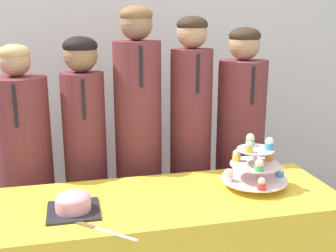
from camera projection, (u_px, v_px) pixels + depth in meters
name	position (u px, v px, depth m)	size (l,w,h in m)	color
wall_back	(125.00, 47.00, 3.22)	(9.00, 0.06, 2.70)	silver
round_cake	(73.00, 203.00, 1.84)	(0.23, 0.23, 0.09)	#232328
cake_knife	(96.00, 228.00, 1.70)	(0.23, 0.21, 0.01)	silver
cupcake_stand	(254.00, 165.00, 2.10)	(0.33, 0.33, 0.26)	silver
student_0	(26.00, 180.00, 2.40)	(0.32, 0.32, 1.44)	brown
student_1	(86.00, 166.00, 2.46)	(0.24, 0.25, 1.48)	brown
student_2	(139.00, 153.00, 2.52)	(0.27, 0.28, 1.64)	brown
student_3	(190.00, 152.00, 2.59)	(0.25, 0.26, 1.58)	brown
student_4	(239.00, 155.00, 2.68)	(0.30, 0.30, 1.52)	brown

